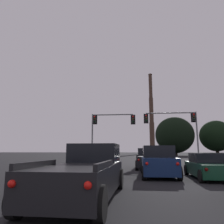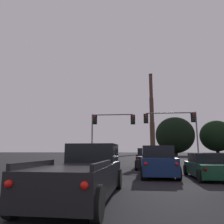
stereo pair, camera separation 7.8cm
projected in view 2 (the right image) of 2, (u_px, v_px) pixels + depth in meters
The scene contains 10 objects.
suv_center_lane_second at pixel (157, 161), 13.61m from camera, with size 2.18×4.94×1.86m.
pickup_truck_center_lane_front at pixel (148, 159), 19.99m from camera, with size 2.37×5.57×1.82m.
pickup_truck_left_lane_third at pixel (84, 173), 7.43m from camera, with size 2.37×5.57×1.82m.
sedan_right_lane_second at pixel (207, 166), 12.53m from camera, with size 2.17×4.77×1.43m.
suv_left_lane_second at pixel (97, 162), 13.60m from camera, with size 2.14×4.92×1.86m.
traffic_light_overhead_right at pixel (179, 124), 27.05m from camera, with size 6.61×0.50×6.37m.
traffic_light_overhead_left at pixel (106, 125), 27.69m from camera, with size 5.67×0.50×6.23m.
smokestack at pixel (152, 121), 175.00m from camera, with size 6.21×6.21×64.95m.
treeline_right_mid at pixel (216, 136), 81.01m from camera, with size 11.99×10.80×12.89m.
treeline_center_right at pixel (175, 135), 77.24m from camera, with size 13.52×12.17×13.60m.
Camera 2 is at (-1.21, -0.98, 1.53)m, focal length 35.00 mm.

